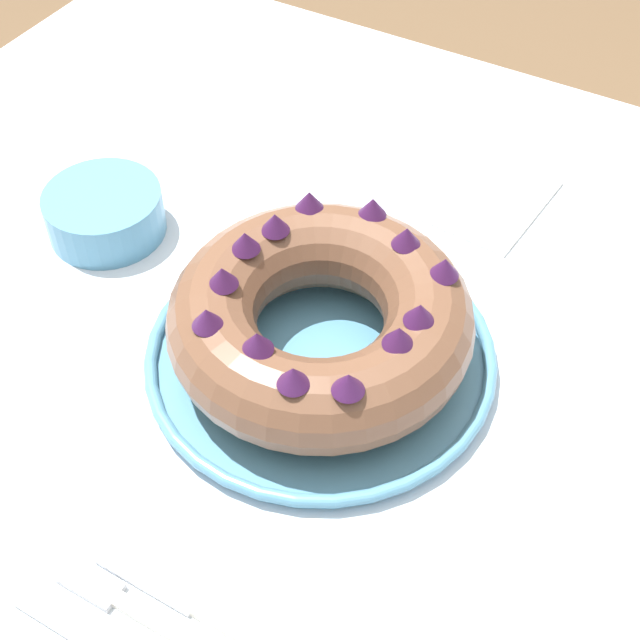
{
  "coord_description": "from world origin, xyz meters",
  "views": [
    {
      "loc": [
        -0.46,
        -0.28,
        1.42
      ],
      "look_at": [
        -0.0,
        -0.02,
        0.83
      ],
      "focal_mm": 50.0,
      "sensor_mm": 36.0,
      "label": 1
    }
  ],
  "objects_px": {
    "cake_knife": "(199,607)",
    "side_bowl": "(105,213)",
    "fork": "(145,616)",
    "napkin": "(493,201)",
    "bundt_cake": "(320,319)",
    "serving_dish": "(320,356)"
  },
  "relations": [
    {
      "from": "cake_knife",
      "to": "napkin",
      "type": "distance_m",
      "value": 0.55
    },
    {
      "from": "bundt_cake",
      "to": "napkin",
      "type": "bearing_deg",
      "value": -10.12
    },
    {
      "from": "cake_knife",
      "to": "napkin",
      "type": "height_order",
      "value": "cake_knife"
    },
    {
      "from": "fork",
      "to": "napkin",
      "type": "xyz_separation_m",
      "value": [
        0.58,
        -0.04,
        -0.0
      ]
    },
    {
      "from": "bundt_cake",
      "to": "napkin",
      "type": "distance_m",
      "value": 0.31
    },
    {
      "from": "serving_dish",
      "to": "side_bowl",
      "type": "xyz_separation_m",
      "value": [
        0.05,
        0.29,
        0.02
      ]
    },
    {
      "from": "cake_knife",
      "to": "side_bowl",
      "type": "bearing_deg",
      "value": 45.61
    },
    {
      "from": "serving_dish",
      "to": "side_bowl",
      "type": "height_order",
      "value": "side_bowl"
    },
    {
      "from": "bundt_cake",
      "to": "side_bowl",
      "type": "xyz_separation_m",
      "value": [
        0.05,
        0.29,
        -0.04
      ]
    },
    {
      "from": "serving_dish",
      "to": "side_bowl",
      "type": "relative_size",
      "value": 2.62
    },
    {
      "from": "side_bowl",
      "to": "napkin",
      "type": "bearing_deg",
      "value": -54.08
    },
    {
      "from": "serving_dish",
      "to": "fork",
      "type": "distance_m",
      "value": 0.28
    },
    {
      "from": "bundt_cake",
      "to": "cake_knife",
      "type": "relative_size",
      "value": 1.69
    },
    {
      "from": "serving_dish",
      "to": "fork",
      "type": "bearing_deg",
      "value": -178.15
    },
    {
      "from": "serving_dish",
      "to": "bundt_cake",
      "type": "xyz_separation_m",
      "value": [
        0.0,
        -0.0,
        0.05
      ]
    },
    {
      "from": "cake_knife",
      "to": "serving_dish",
      "type": "bearing_deg",
      "value": 7.2
    },
    {
      "from": "side_bowl",
      "to": "serving_dish",
      "type": "bearing_deg",
      "value": -99.27
    },
    {
      "from": "bundt_cake",
      "to": "fork",
      "type": "xyz_separation_m",
      "value": [
        -0.28,
        -0.01,
        -0.06
      ]
    },
    {
      "from": "side_bowl",
      "to": "napkin",
      "type": "distance_m",
      "value": 0.42
    },
    {
      "from": "fork",
      "to": "cake_knife",
      "type": "xyz_separation_m",
      "value": [
        0.03,
        -0.03,
        -0.0
      ]
    },
    {
      "from": "napkin",
      "to": "bundt_cake",
      "type": "bearing_deg",
      "value": 169.88
    },
    {
      "from": "side_bowl",
      "to": "napkin",
      "type": "relative_size",
      "value": 0.85
    }
  ]
}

